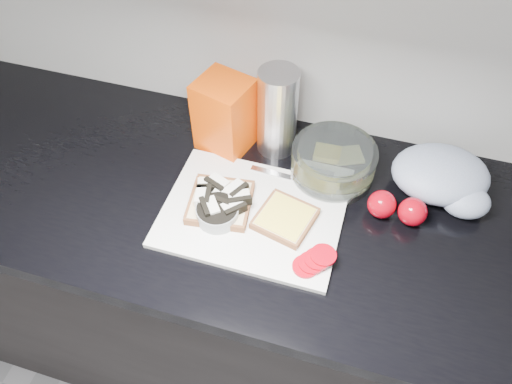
# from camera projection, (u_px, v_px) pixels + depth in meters

# --- Properties ---
(base_cabinet) EXTENTS (3.50, 0.60, 0.86)m
(base_cabinet) POSITION_uv_depth(u_px,v_px,m) (299.00, 309.00, 1.50)
(base_cabinet) COLOR black
(base_cabinet) RESTS_ON ground
(countertop) EXTENTS (3.50, 0.64, 0.04)m
(countertop) POSITION_uv_depth(u_px,v_px,m) (312.00, 220.00, 1.15)
(countertop) COLOR black
(countertop) RESTS_ON base_cabinet
(cutting_board) EXTENTS (0.40, 0.30, 0.01)m
(cutting_board) POSITION_uv_depth(u_px,v_px,m) (252.00, 214.00, 1.13)
(cutting_board) COLOR white
(cutting_board) RESTS_ON countertop
(bread_left) EXTENTS (0.16, 0.16, 0.04)m
(bread_left) POSITION_uv_depth(u_px,v_px,m) (220.00, 200.00, 1.13)
(bread_left) COLOR beige
(bread_left) RESTS_ON cutting_board
(bread_right) EXTENTS (0.15, 0.15, 0.02)m
(bread_right) POSITION_uv_depth(u_px,v_px,m) (285.00, 218.00, 1.10)
(bread_right) COLOR beige
(bread_right) RESTS_ON cutting_board
(tomato_slices) EXTENTS (0.10, 0.10, 0.02)m
(tomato_slices) POSITION_uv_depth(u_px,v_px,m) (314.00, 261.00, 1.03)
(tomato_slices) COLOR #AF0412
(tomato_slices) RESTS_ON cutting_board
(knife) EXTENTS (0.20, 0.02, 0.01)m
(knife) POSITION_uv_depth(u_px,v_px,m) (301.00, 180.00, 1.18)
(knife) COLOR #B3B3B8
(knife) RESTS_ON cutting_board
(seed_tub) EXTENTS (0.10, 0.10, 0.05)m
(seed_tub) POSITION_uv_depth(u_px,v_px,m) (218.00, 214.00, 1.10)
(seed_tub) COLOR gray
(seed_tub) RESTS_ON countertop
(tub_lid) EXTENTS (0.08, 0.08, 0.01)m
(tub_lid) POSITION_uv_depth(u_px,v_px,m) (249.00, 182.00, 1.19)
(tub_lid) COLOR white
(tub_lid) RESTS_ON countertop
(glass_bowl) EXTENTS (0.20, 0.20, 0.08)m
(glass_bowl) POSITION_uv_depth(u_px,v_px,m) (333.00, 163.00, 1.18)
(glass_bowl) COLOR silver
(glass_bowl) RESTS_ON countertop
(bread_bag) EXTENTS (0.15, 0.14, 0.19)m
(bread_bag) POSITION_uv_depth(u_px,v_px,m) (225.00, 115.00, 1.21)
(bread_bag) COLOR #F33004
(bread_bag) RESTS_ON countertop
(steel_canister) EXTENTS (0.10, 0.10, 0.23)m
(steel_canister) POSITION_uv_depth(u_px,v_px,m) (277.00, 112.00, 1.19)
(steel_canister) COLOR silver
(steel_canister) RESTS_ON countertop
(grocery_bag) EXTENTS (0.25, 0.21, 0.10)m
(grocery_bag) POSITION_uv_depth(u_px,v_px,m) (444.00, 178.00, 1.14)
(grocery_bag) COLOR silver
(grocery_bag) RESTS_ON countertop
(whole_tomatoes) EXTENTS (0.13, 0.07, 0.06)m
(whole_tomatoes) POSITION_uv_depth(u_px,v_px,m) (397.00, 208.00, 1.11)
(whole_tomatoes) COLOR #AF0412
(whole_tomatoes) RESTS_ON countertop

